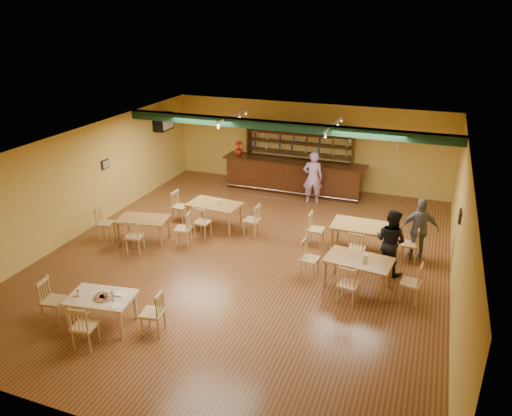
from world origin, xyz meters
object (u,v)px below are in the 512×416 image
at_px(dining_table_b, 361,239).
at_px(near_table, 102,311).
at_px(bar_counter, 293,176).
at_px(dining_table_c, 144,230).
at_px(dining_table_d, 358,273).
at_px(patron_bar, 313,178).
at_px(dining_table_a, 215,215).
at_px(patron_right_a, 391,241).

bearing_deg(dining_table_b, near_table, -130.12).
distance_m(bar_counter, dining_table_b, 4.89).
relative_size(dining_table_b, dining_table_c, 1.15).
relative_size(dining_table_d, patron_bar, 0.85).
bearing_deg(dining_table_b, dining_table_a, 179.25).
xyz_separation_m(bar_counter, dining_table_d, (3.22, -5.68, -0.19)).
bearing_deg(dining_table_d, dining_table_c, -176.60).
height_order(bar_counter, dining_table_d, bar_counter).
bearing_deg(bar_counter, dining_table_d, -60.42).
relative_size(near_table, patron_right_a, 0.79).
bearing_deg(patron_right_a, dining_table_b, -18.29).
bearing_deg(dining_table_c, dining_table_a, 34.68).
height_order(dining_table_c, patron_bar, patron_bar).
xyz_separation_m(bar_counter, dining_table_c, (-2.76, -5.28, -0.22)).
distance_m(bar_counter, patron_bar, 1.26).
height_order(dining_table_c, patron_right_a, patron_right_a).
bearing_deg(patron_bar, near_table, 60.96).
bearing_deg(patron_right_a, dining_table_a, 16.78).
relative_size(dining_table_a, dining_table_d, 1.02).
xyz_separation_m(near_table, patron_bar, (2.28, 8.15, 0.54)).
distance_m(bar_counter, patron_right_a, 6.01).
height_order(bar_counter, patron_bar, patron_bar).
xyz_separation_m(dining_table_c, patron_right_a, (6.57, 0.63, 0.48)).
bearing_deg(dining_table_d, near_table, -137.18).
bearing_deg(patron_right_a, near_table, 66.49).
bearing_deg(near_table, patron_right_a, 31.11).
distance_m(dining_table_a, patron_right_a, 5.20).
bearing_deg(patron_right_a, dining_table_d, 87.03).
bearing_deg(patron_bar, bar_counter, -56.11).
bearing_deg(patron_right_a, bar_counter, -23.98).
height_order(dining_table_d, patron_bar, patron_bar).
bearing_deg(patron_bar, dining_table_a, 39.81).
height_order(bar_counter, dining_table_a, bar_counter).
xyz_separation_m(dining_table_d, patron_bar, (-2.33, 4.85, 0.51)).
bearing_deg(patron_bar, patron_right_a, 113.91).
relative_size(dining_table_b, patron_right_a, 0.96).
distance_m(dining_table_c, dining_table_d, 6.00).
relative_size(dining_table_b, dining_table_d, 1.06).
height_order(dining_table_c, near_table, near_table).
distance_m(dining_table_a, near_table, 5.22).
distance_m(bar_counter, dining_table_d, 6.53).
height_order(dining_table_d, near_table, dining_table_d).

